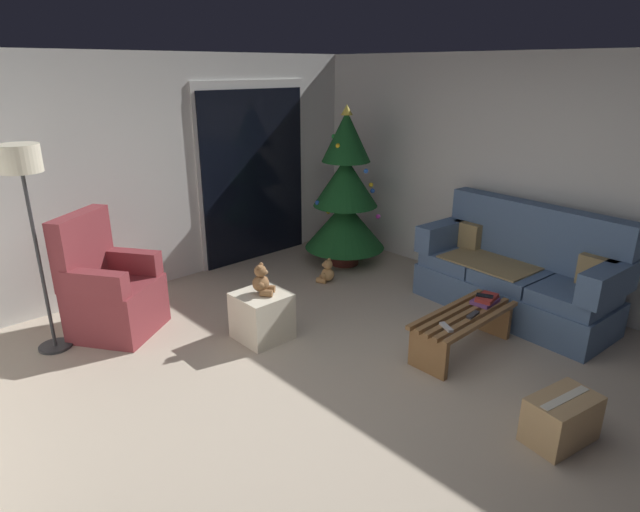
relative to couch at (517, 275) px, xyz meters
The scene contains 18 objects.
ground_plane 2.35m from the couch, behind, with size 7.00×7.00×0.00m, color #B2A38E.
wall_back 4.02m from the couch, 126.10° to the left, with size 5.72×0.12×2.50m, color silver.
wall_right 1.02m from the couch, 12.32° to the left, with size 0.12×6.00×2.50m, color silver.
patio_door_frame 3.32m from the couch, 106.56° to the left, with size 1.60×0.02×2.20m, color silver.
patio_door_glass 3.29m from the couch, 106.65° to the left, with size 1.50×0.02×2.10m, color black.
couch is the anchor object (origin of this frame).
coffee_table 1.09m from the couch, behind, with size 1.10×0.40×0.36m.
remote_graphite 1.08m from the couch, behind, with size 0.04×0.16×0.02m, color #333338.
remote_silver 1.43m from the couch, behind, with size 0.04×0.16×0.02m, color #ADADB2.
book_stack 0.77m from the couch, behind, with size 0.25×0.19×0.07m.
cell_phone 0.79m from the couch, behind, with size 0.07×0.14×0.01m, color black.
christmas_tree 2.21m from the couch, 97.34° to the left, with size 0.99×0.99×1.94m.
armchair 3.92m from the couch, 143.38° to the left, with size 0.95×0.95×1.13m.
floor_lamp 4.51m from the couch, 146.91° to the left, with size 0.32×0.32×1.78m.
ottoman 2.56m from the couch, 149.65° to the left, with size 0.44×0.44×0.44m, color beige.
teddy_bear_chestnut 2.54m from the couch, 149.73° to the left, with size 0.21×0.22×0.29m.
teddy_bear_honey_by_tree 2.05m from the couch, 115.19° to the left, with size 0.21×0.21×0.29m.
cardboard_box_taped_mid_floor 2.01m from the couch, 143.52° to the right, with size 0.53×0.38×0.33m.
Camera 1 is at (-2.42, -2.35, 2.35)m, focal length 29.56 mm.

